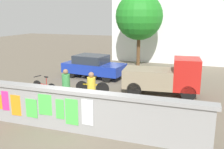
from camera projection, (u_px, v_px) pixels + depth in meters
name	position (u px, v px, depth m)	size (l,w,h in m)	color
ground	(137.00, 78.00, 15.95)	(60.00, 60.00, 0.00)	#6B6051
poster_wall	(79.00, 111.00, 8.42)	(8.57, 0.42, 1.47)	gray
auto_rickshaw_truck	(165.00, 77.00, 12.40)	(3.73, 1.85, 1.85)	black
car_parked	(93.00, 66.00, 15.90)	(3.97, 2.13, 1.40)	black
motorcycle	(157.00, 110.00, 9.27)	(1.88, 0.63, 0.87)	black
bicycle_near	(92.00, 87.00, 12.52)	(1.71, 0.44, 0.95)	black
bicycle_far	(45.00, 88.00, 12.46)	(1.66, 0.58, 0.95)	black
person_walking	(91.00, 87.00, 10.31)	(0.48, 0.48, 1.62)	#D83F72
person_bystander	(66.00, 84.00, 10.85)	(0.43, 0.43, 1.62)	purple
tree_roadside	(139.00, 16.00, 18.09)	(3.37, 3.37, 5.42)	brown
building_background	(187.00, 20.00, 22.46)	(12.03, 7.09, 6.76)	white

